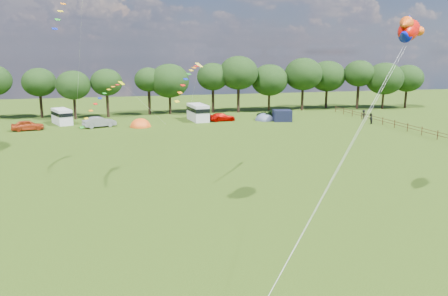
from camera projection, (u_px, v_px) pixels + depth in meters
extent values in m
plane|color=black|center=(257.00, 243.00, 25.51)|extent=(180.00, 180.00, 0.00)
cylinder|color=black|center=(41.00, 106.00, 73.83)|extent=(0.47, 0.47, 3.90)
ellipsoid|color=black|center=(39.00, 82.00, 72.96)|extent=(5.58, 5.58, 4.74)
cylinder|color=black|center=(75.00, 109.00, 72.30)|extent=(0.44, 0.44, 3.56)
ellipsoid|color=black|center=(73.00, 85.00, 71.47)|extent=(5.56, 5.56, 4.73)
cylinder|color=black|center=(108.00, 106.00, 74.40)|extent=(0.47, 0.47, 3.95)
ellipsoid|color=black|center=(106.00, 82.00, 73.54)|extent=(5.33, 5.33, 4.53)
cylinder|color=black|center=(149.00, 102.00, 77.73)|extent=(0.50, 0.50, 4.33)
ellipsoid|color=black|center=(149.00, 80.00, 76.87)|extent=(4.95, 4.95, 4.21)
cylinder|color=black|center=(170.00, 105.00, 78.25)|extent=(0.43, 0.43, 3.31)
ellipsoid|color=black|center=(169.00, 81.00, 77.32)|extent=(7.03, 7.03, 5.98)
cylinder|color=black|center=(213.00, 101.00, 80.21)|extent=(0.50, 0.50, 4.36)
ellipsoid|color=black|center=(213.00, 77.00, 79.27)|extent=(5.84, 5.84, 4.97)
cylinder|color=black|center=(238.00, 100.00, 80.43)|extent=(0.51, 0.51, 4.55)
ellipsoid|color=black|center=(239.00, 73.00, 79.36)|extent=(7.15, 7.15, 6.08)
cylinder|color=black|center=(269.00, 102.00, 82.69)|extent=(0.42, 0.42, 3.21)
ellipsoid|color=black|center=(269.00, 80.00, 81.79)|extent=(6.90, 6.90, 5.86)
cylinder|color=black|center=(302.00, 99.00, 83.47)|extent=(0.48, 0.48, 4.17)
ellipsoid|color=black|center=(303.00, 74.00, 82.45)|extent=(7.16, 7.16, 6.09)
cylinder|color=black|center=(326.00, 99.00, 86.75)|extent=(0.45, 0.45, 3.66)
ellipsoid|color=black|center=(327.00, 76.00, 85.78)|extent=(7.05, 7.05, 5.99)
cylinder|color=black|center=(358.00, 97.00, 85.52)|extent=(0.52, 0.52, 4.65)
ellipsoid|color=black|center=(359.00, 73.00, 84.54)|extent=(5.96, 5.96, 5.06)
cylinder|color=black|center=(383.00, 101.00, 85.52)|extent=(0.42, 0.42, 3.19)
ellipsoid|color=black|center=(384.00, 79.00, 84.60)|extent=(7.23, 7.23, 6.14)
cylinder|color=black|center=(406.00, 99.00, 87.12)|extent=(0.44, 0.44, 3.52)
ellipsoid|color=black|center=(407.00, 78.00, 86.24)|extent=(6.22, 6.22, 5.28)
cylinder|color=#472D19|center=(438.00, 135.00, 55.60)|extent=(0.12, 0.12, 1.20)
cylinder|color=#472D19|center=(446.00, 134.00, 54.10)|extent=(0.08, 3.00, 0.08)
cylinder|color=#472D19|center=(446.00, 138.00, 54.19)|extent=(0.08, 3.00, 0.08)
cylinder|color=#472D19|center=(422.00, 131.00, 58.44)|extent=(0.12, 0.12, 1.20)
cylinder|color=#472D19|center=(430.00, 130.00, 56.94)|extent=(0.08, 3.00, 0.08)
cylinder|color=#472D19|center=(429.00, 133.00, 57.03)|extent=(0.08, 3.00, 0.08)
cylinder|color=#472D19|center=(408.00, 127.00, 61.29)|extent=(0.12, 0.12, 1.20)
cylinder|color=#472D19|center=(415.00, 127.00, 59.79)|extent=(0.08, 3.00, 0.08)
cylinder|color=#472D19|center=(414.00, 129.00, 59.88)|extent=(0.08, 3.00, 0.08)
cylinder|color=#472D19|center=(395.00, 124.00, 64.13)|extent=(0.12, 0.12, 1.20)
cylinder|color=#472D19|center=(401.00, 123.00, 62.63)|extent=(0.08, 3.00, 0.08)
cylinder|color=#472D19|center=(401.00, 126.00, 62.72)|extent=(0.08, 3.00, 0.08)
cylinder|color=#472D19|center=(383.00, 121.00, 66.98)|extent=(0.12, 0.12, 1.20)
cylinder|color=#472D19|center=(389.00, 120.00, 65.48)|extent=(0.08, 3.00, 0.08)
cylinder|color=#472D19|center=(388.00, 123.00, 65.57)|extent=(0.08, 3.00, 0.08)
cylinder|color=#472D19|center=(372.00, 118.00, 69.82)|extent=(0.12, 0.12, 1.20)
cylinder|color=#472D19|center=(377.00, 117.00, 68.33)|extent=(0.08, 3.00, 0.08)
cylinder|color=#472D19|center=(377.00, 120.00, 68.41)|extent=(0.08, 3.00, 0.08)
cylinder|color=#472D19|center=(362.00, 115.00, 72.67)|extent=(0.12, 0.12, 1.20)
cylinder|color=#472D19|center=(367.00, 115.00, 71.17)|extent=(0.08, 3.00, 0.08)
cylinder|color=#472D19|center=(367.00, 117.00, 71.26)|extent=(0.08, 3.00, 0.08)
cylinder|color=#472D19|center=(352.00, 113.00, 75.51)|extent=(0.12, 0.12, 1.20)
cylinder|color=#472D19|center=(357.00, 112.00, 74.02)|extent=(0.08, 3.00, 0.08)
cylinder|color=#472D19|center=(357.00, 115.00, 74.10)|extent=(0.08, 3.00, 0.08)
cylinder|color=#472D19|center=(344.00, 111.00, 78.36)|extent=(0.12, 0.12, 1.20)
cylinder|color=#472D19|center=(348.00, 110.00, 76.86)|extent=(0.08, 3.00, 0.08)
cylinder|color=#472D19|center=(348.00, 112.00, 76.95)|extent=(0.08, 3.00, 0.08)
cylinder|color=#472D19|center=(336.00, 109.00, 81.20)|extent=(0.12, 0.12, 1.20)
cylinder|color=#472D19|center=(340.00, 108.00, 79.71)|extent=(0.08, 3.00, 0.08)
cylinder|color=#472D19|center=(340.00, 110.00, 79.79)|extent=(0.08, 3.00, 0.08)
imported|color=#B93C16|center=(28.00, 125.00, 62.02)|extent=(4.67, 2.44, 1.48)
imported|color=gray|center=(99.00, 122.00, 64.71)|extent=(4.76, 3.09, 1.57)
imported|color=#BC0600|center=(222.00, 117.00, 70.55)|extent=(4.48, 2.41, 1.28)
imported|color=black|center=(273.00, 115.00, 72.49)|extent=(5.76, 3.78, 1.45)
cube|color=white|center=(62.00, 117.00, 67.49)|extent=(3.57, 5.12, 2.36)
cube|color=black|center=(62.00, 113.00, 67.39)|extent=(3.65, 5.22, 0.56)
cylinder|color=black|center=(65.00, 123.00, 66.49)|extent=(0.71, 0.47, 0.66)
cylinder|color=black|center=(60.00, 121.00, 68.86)|extent=(0.71, 0.47, 0.66)
cube|color=silver|center=(198.00, 113.00, 70.85)|extent=(2.88, 5.55, 2.66)
cube|color=black|center=(198.00, 109.00, 70.73)|extent=(2.94, 5.66, 0.63)
cylinder|color=black|center=(201.00, 120.00, 69.52)|extent=(0.78, 0.36, 0.75)
cylinder|color=black|center=(195.00, 117.00, 72.59)|extent=(0.78, 0.36, 0.75)
ellipsoid|color=#F25817|center=(141.00, 127.00, 65.27)|extent=(3.02, 3.47, 2.48)
cylinder|color=#F25817|center=(141.00, 127.00, 65.26)|extent=(3.17, 3.17, 0.08)
ellipsoid|color=slate|center=(264.00, 120.00, 71.46)|extent=(2.93, 3.37, 2.29)
cylinder|color=slate|center=(264.00, 120.00, 71.46)|extent=(3.08, 3.08, 0.08)
cube|color=black|center=(282.00, 116.00, 70.41)|extent=(3.25, 2.82, 1.80)
ellipsoid|color=red|center=(409.00, 30.00, 28.36)|extent=(3.32, 3.24, 1.95)
ellipsoid|color=yellow|center=(409.00, 33.00, 28.40)|extent=(2.07, 2.01, 1.07)
cone|color=#F85510|center=(405.00, 24.00, 27.09)|extent=(1.46, 1.44, 1.03)
cone|color=#000BC7|center=(404.00, 34.00, 27.22)|extent=(1.46, 1.44, 1.03)
cone|color=#000BC7|center=(410.00, 20.00, 28.31)|extent=(1.12, 1.12, 0.87)
sphere|color=white|center=(407.00, 28.00, 29.47)|extent=(0.33, 0.33, 0.33)
sphere|color=black|center=(406.00, 28.00, 29.57)|extent=(0.16, 0.16, 0.16)
cube|color=orange|center=(63.00, 4.00, 43.24)|extent=(0.57, 0.52, 0.17)
cube|color=yellow|center=(60.00, 11.00, 42.87)|extent=(0.57, 0.51, 0.17)
cube|color=#198C1E|center=(58.00, 19.00, 42.51)|extent=(0.56, 0.51, 0.18)
cube|color=#0C1EB2|center=(55.00, 29.00, 42.17)|extent=(0.56, 0.50, 0.19)
cube|color=#CDD603|center=(122.00, 83.00, 42.32)|extent=(0.71, 0.74, 0.35)
cube|color=red|center=(117.00, 85.00, 41.82)|extent=(0.44, 0.56, 0.10)
cube|color=orange|center=(113.00, 87.00, 41.33)|extent=(0.44, 0.56, 0.11)
cube|color=yellow|center=(109.00, 90.00, 40.86)|extent=(0.44, 0.55, 0.12)
cube|color=#198C1E|center=(104.00, 93.00, 40.41)|extent=(0.44, 0.55, 0.13)
cube|color=#0C1EB2|center=(100.00, 98.00, 39.97)|extent=(0.43, 0.55, 0.14)
cube|color=red|center=(95.00, 104.00, 39.55)|extent=(0.43, 0.55, 0.14)
cube|color=orange|center=(91.00, 111.00, 39.14)|extent=(0.42, 0.55, 0.15)
cube|color=yellow|center=(86.00, 119.00, 38.76)|extent=(0.42, 0.54, 0.16)
cube|color=#198C1E|center=(82.00, 127.00, 38.39)|extent=(0.41, 0.54, 0.17)
cube|color=yellow|center=(199.00, 65.00, 36.64)|extent=(0.77, 0.79, 0.37)
cube|color=red|center=(197.00, 66.00, 36.07)|extent=(0.51, 0.57, 0.10)
cube|color=orange|center=(194.00, 68.00, 35.51)|extent=(0.51, 0.57, 0.11)
cube|color=yellow|center=(191.00, 70.00, 34.96)|extent=(0.50, 0.57, 0.12)
cube|color=#198C1E|center=(189.00, 74.00, 34.44)|extent=(0.50, 0.56, 0.13)
cube|color=#0C1EB2|center=(186.00, 79.00, 33.93)|extent=(0.50, 0.56, 0.14)
cube|color=red|center=(183.00, 85.00, 33.44)|extent=(0.49, 0.56, 0.15)
cube|color=orange|center=(180.00, 93.00, 32.96)|extent=(0.49, 0.56, 0.16)
cube|color=yellow|center=(177.00, 101.00, 32.50)|extent=(0.48, 0.55, 0.17)
imported|color=black|center=(370.00, 119.00, 67.56)|extent=(0.96, 0.91, 1.70)
imported|color=black|center=(364.00, 115.00, 72.52)|extent=(1.08, 0.72, 1.53)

